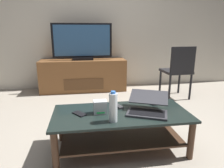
{
  "coord_description": "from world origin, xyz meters",
  "views": [
    {
      "loc": [
        -0.33,
        -2.03,
        1.14
      ],
      "look_at": [
        0.01,
        0.2,
        0.54
      ],
      "focal_mm": 31.86,
      "sensor_mm": 36.0,
      "label": 1
    }
  ],
  "objects_px": {
    "dining_chair": "(178,69)",
    "cell_phone": "(79,114)",
    "tv_remote": "(151,102)",
    "router_box": "(100,107)",
    "media_cabinet": "(84,75)",
    "laptop": "(148,106)",
    "water_bottle_near": "(113,107)",
    "coffee_table": "(121,124)",
    "television": "(82,43)",
    "soundbar_remote": "(118,106)"
  },
  "relations": [
    {
      "from": "water_bottle_near",
      "to": "tv_remote",
      "type": "distance_m",
      "value": 0.62
    },
    {
      "from": "media_cabinet",
      "to": "soundbar_remote",
      "type": "relative_size",
      "value": 10.21
    },
    {
      "from": "dining_chair",
      "to": "water_bottle_near",
      "type": "distance_m",
      "value": 2.08
    },
    {
      "from": "router_box",
      "to": "water_bottle_near",
      "type": "distance_m",
      "value": 0.22
    },
    {
      "from": "television",
      "to": "media_cabinet",
      "type": "bearing_deg",
      "value": 90.0
    },
    {
      "from": "router_box",
      "to": "water_bottle_near",
      "type": "xyz_separation_m",
      "value": [
        0.09,
        -0.19,
        0.07
      ]
    },
    {
      "from": "dining_chair",
      "to": "tv_remote",
      "type": "distance_m",
      "value": 1.48
    },
    {
      "from": "laptop",
      "to": "cell_phone",
      "type": "relative_size",
      "value": 3.45
    },
    {
      "from": "television",
      "to": "coffee_table",
      "type": "bearing_deg",
      "value": -80.86
    },
    {
      "from": "coffee_table",
      "to": "tv_remote",
      "type": "bearing_deg",
      "value": 29.07
    },
    {
      "from": "coffee_table",
      "to": "media_cabinet",
      "type": "relative_size",
      "value": 0.79
    },
    {
      "from": "tv_remote",
      "to": "soundbar_remote",
      "type": "distance_m",
      "value": 0.38
    },
    {
      "from": "laptop",
      "to": "water_bottle_near",
      "type": "distance_m",
      "value": 0.4
    },
    {
      "from": "media_cabinet",
      "to": "dining_chair",
      "type": "relative_size",
      "value": 1.81
    },
    {
      "from": "media_cabinet",
      "to": "laptop",
      "type": "distance_m",
      "value": 2.23
    },
    {
      "from": "laptop",
      "to": "soundbar_remote",
      "type": "xyz_separation_m",
      "value": [
        -0.26,
        0.17,
        -0.05
      ]
    },
    {
      "from": "media_cabinet",
      "to": "dining_chair",
      "type": "xyz_separation_m",
      "value": [
        1.6,
        -0.73,
        0.21
      ]
    },
    {
      "from": "coffee_table",
      "to": "cell_phone",
      "type": "distance_m",
      "value": 0.41
    },
    {
      "from": "television",
      "to": "laptop",
      "type": "height_order",
      "value": "television"
    },
    {
      "from": "media_cabinet",
      "to": "laptop",
      "type": "bearing_deg",
      "value": -74.59
    },
    {
      "from": "dining_chair",
      "to": "television",
      "type": "bearing_deg",
      "value": 156.1
    },
    {
      "from": "laptop",
      "to": "router_box",
      "type": "xyz_separation_m",
      "value": [
        -0.45,
        0.04,
        0.01
      ]
    },
    {
      "from": "coffee_table",
      "to": "tv_remote",
      "type": "height_order",
      "value": "tv_remote"
    },
    {
      "from": "water_bottle_near",
      "to": "coffee_table",
      "type": "bearing_deg",
      "value": 59.58
    },
    {
      "from": "dining_chair",
      "to": "router_box",
      "type": "height_order",
      "value": "dining_chair"
    },
    {
      "from": "media_cabinet",
      "to": "tv_remote",
      "type": "distance_m",
      "value": 2.04
    },
    {
      "from": "television",
      "to": "dining_chair",
      "type": "relative_size",
      "value": 1.23
    },
    {
      "from": "tv_remote",
      "to": "water_bottle_near",
      "type": "bearing_deg",
      "value": -154.7
    },
    {
      "from": "laptop",
      "to": "tv_remote",
      "type": "relative_size",
      "value": 3.02
    },
    {
      "from": "laptop",
      "to": "media_cabinet",
      "type": "bearing_deg",
      "value": 105.41
    },
    {
      "from": "dining_chair",
      "to": "water_bottle_near",
      "type": "xyz_separation_m",
      "value": [
        -1.37,
        -1.57,
        0.0
      ]
    },
    {
      "from": "television",
      "to": "tv_remote",
      "type": "xyz_separation_m",
      "value": [
        0.71,
        -1.89,
        -0.54
      ]
    },
    {
      "from": "tv_remote",
      "to": "dining_chair",
      "type": "bearing_deg",
      "value": 39.35
    },
    {
      "from": "dining_chair",
      "to": "cell_phone",
      "type": "relative_size",
      "value": 6.45
    },
    {
      "from": "coffee_table",
      "to": "laptop",
      "type": "xyz_separation_m",
      "value": [
        0.25,
        -0.02,
        0.18
      ]
    },
    {
      "from": "television",
      "to": "soundbar_remote",
      "type": "distance_m",
      "value": 2.05
    },
    {
      "from": "media_cabinet",
      "to": "tv_remote",
      "type": "xyz_separation_m",
      "value": [
        0.71,
        -1.91,
        0.09
      ]
    },
    {
      "from": "dining_chair",
      "to": "laptop",
      "type": "relative_size",
      "value": 1.87
    },
    {
      "from": "router_box",
      "to": "tv_remote",
      "type": "bearing_deg",
      "value": 18.85
    },
    {
      "from": "tv_remote",
      "to": "router_box",
      "type": "bearing_deg",
      "value": -174.86
    },
    {
      "from": "cell_phone",
      "to": "soundbar_remote",
      "type": "distance_m",
      "value": 0.41
    },
    {
      "from": "router_box",
      "to": "tv_remote",
      "type": "distance_m",
      "value": 0.61
    },
    {
      "from": "coffee_table",
      "to": "router_box",
      "type": "xyz_separation_m",
      "value": [
        -0.2,
        0.01,
        0.18
      ]
    },
    {
      "from": "dining_chair",
      "to": "router_box",
      "type": "bearing_deg",
      "value": -136.67
    },
    {
      "from": "router_box",
      "to": "coffee_table",
      "type": "bearing_deg",
      "value": -3.27
    },
    {
      "from": "tv_remote",
      "to": "coffee_table",
      "type": "bearing_deg",
      "value": -164.64
    },
    {
      "from": "laptop",
      "to": "tv_remote",
      "type": "height_order",
      "value": "laptop"
    },
    {
      "from": "media_cabinet",
      "to": "soundbar_remote",
      "type": "bearing_deg",
      "value": -80.48
    },
    {
      "from": "laptop",
      "to": "router_box",
      "type": "distance_m",
      "value": 0.45
    },
    {
      "from": "dining_chair",
      "to": "cell_phone",
      "type": "xyz_separation_m",
      "value": [
        -1.65,
        -1.37,
        -0.12
      ]
    }
  ]
}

